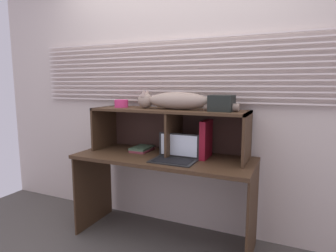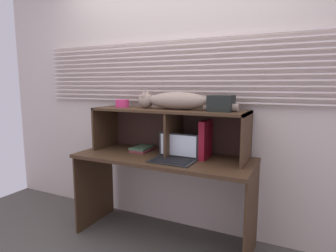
{
  "view_description": "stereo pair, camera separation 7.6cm",
  "coord_description": "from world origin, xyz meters",
  "px_view_note": "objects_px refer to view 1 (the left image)",
  "views": [
    {
      "loc": [
        1.0,
        -1.94,
        1.37
      ],
      "look_at": [
        0.0,
        0.3,
        1.01
      ],
      "focal_mm": 30.34,
      "sensor_mm": 36.0,
      "label": 1
    },
    {
      "loc": [
        1.07,
        -1.91,
        1.37
      ],
      "look_at": [
        0.0,
        0.3,
        1.01
      ],
      "focal_mm": 30.34,
      "sensor_mm": 36.0,
      "label": 2
    }
  ],
  "objects_px": {
    "storage_box": "(222,103)",
    "book_stack": "(142,149)",
    "small_basket": "(121,104)",
    "laptop": "(175,155)",
    "cat": "(175,101)",
    "binder_upright": "(206,139)"
  },
  "relations": [
    {
      "from": "small_basket",
      "to": "storage_box",
      "type": "relative_size",
      "value": 0.65
    },
    {
      "from": "storage_box",
      "to": "binder_upright",
      "type": "bearing_deg",
      "value": 180.0
    },
    {
      "from": "binder_upright",
      "to": "storage_box",
      "type": "relative_size",
      "value": 1.62
    },
    {
      "from": "binder_upright",
      "to": "book_stack",
      "type": "relative_size",
      "value": 1.33
    },
    {
      "from": "small_basket",
      "to": "laptop",
      "type": "bearing_deg",
      "value": -16.29
    },
    {
      "from": "book_stack",
      "to": "storage_box",
      "type": "relative_size",
      "value": 1.22
    },
    {
      "from": "laptop",
      "to": "small_basket",
      "type": "xyz_separation_m",
      "value": [
        -0.62,
        0.18,
        0.39
      ]
    },
    {
      "from": "cat",
      "to": "binder_upright",
      "type": "height_order",
      "value": "cat"
    },
    {
      "from": "storage_box",
      "to": "laptop",
      "type": "bearing_deg",
      "value": -150.9
    },
    {
      "from": "cat",
      "to": "storage_box",
      "type": "height_order",
      "value": "cat"
    },
    {
      "from": "book_stack",
      "to": "small_basket",
      "type": "xyz_separation_m",
      "value": [
        -0.21,
        -0.0,
        0.41
      ]
    },
    {
      "from": "laptop",
      "to": "book_stack",
      "type": "relative_size",
      "value": 1.49
    },
    {
      "from": "laptop",
      "to": "binder_upright",
      "type": "bearing_deg",
      "value": 41.82
    },
    {
      "from": "book_stack",
      "to": "cat",
      "type": "bearing_deg",
      "value": -0.55
    },
    {
      "from": "cat",
      "to": "small_basket",
      "type": "distance_m",
      "value": 0.55
    },
    {
      "from": "storage_box",
      "to": "small_basket",
      "type": "bearing_deg",
      "value": 180.0
    },
    {
      "from": "storage_box",
      "to": "book_stack",
      "type": "bearing_deg",
      "value": 179.75
    },
    {
      "from": "laptop",
      "to": "storage_box",
      "type": "relative_size",
      "value": 1.82
    },
    {
      "from": "laptop",
      "to": "storage_box",
      "type": "height_order",
      "value": "storage_box"
    },
    {
      "from": "cat",
      "to": "storage_box",
      "type": "xyz_separation_m",
      "value": [
        0.4,
        0.0,
        -0.01
      ]
    },
    {
      "from": "laptop",
      "to": "book_stack",
      "type": "xyz_separation_m",
      "value": [
        -0.41,
        0.19,
        -0.02
      ]
    },
    {
      "from": "binder_upright",
      "to": "storage_box",
      "type": "distance_m",
      "value": 0.33
    }
  ]
}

